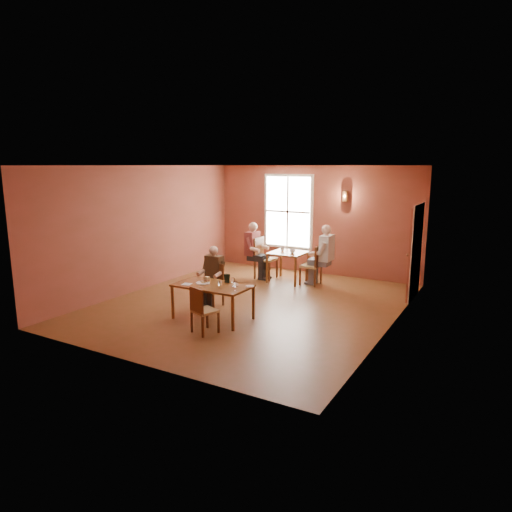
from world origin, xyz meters
The scene contains 29 objects.
ground centered at (0.00, 0.00, 0.00)m, with size 6.00×7.00×0.01m, color brown.
wall_back centered at (0.00, 3.50, 1.50)m, with size 6.00×0.04×3.00m, color brown.
wall_front centered at (0.00, -3.50, 1.50)m, with size 6.00×0.04×3.00m, color brown.
wall_left centered at (-3.00, 0.00, 1.50)m, with size 0.04×7.00×3.00m, color brown.
wall_right centered at (3.00, 0.00, 1.50)m, with size 0.04×7.00×3.00m, color brown.
ceiling centered at (0.00, 0.00, 3.00)m, with size 6.00×7.00×0.04m, color white.
window centered at (-0.80, 3.45, 1.70)m, with size 1.36×0.10×1.96m, color white.
door centered at (2.94, 2.30, 1.05)m, with size 0.12×1.04×2.10m, color maroon.
wall_sconce centered at (0.90, 3.40, 2.20)m, with size 0.16×0.16×0.28m, color brown.
main_table centered at (-0.18, -1.20, 0.35)m, with size 1.49×0.84×0.70m, color brown, non-canonical shape.
chair_diner_main centered at (-0.68, -0.55, 0.46)m, with size 0.41×0.41×0.92m, color #3D220F, non-canonical shape.
diner_main centered at (-0.68, -0.58, 0.62)m, with size 0.50×0.50×1.24m, color black, non-canonical shape.
chair_empty centered at (0.13, -1.91, 0.44)m, with size 0.39×0.39×0.87m, color brown, non-canonical shape.
plate_food centered at (-0.41, -1.22, 0.72)m, with size 0.28×0.28×0.04m, color silver.
sandwich centered at (-0.38, -1.11, 0.75)m, with size 0.08×0.08×0.10m, color tan.
goblet_a centered at (0.23, -1.11, 0.79)m, with size 0.07×0.07×0.18m, color white, non-canonical shape.
goblet_b centered at (0.45, -1.35, 0.79)m, with size 0.07×0.07×0.18m, color white, non-canonical shape.
goblet_c centered at (0.12, -1.39, 0.78)m, with size 0.07×0.07×0.16m, color white, non-canonical shape.
menu_stand centered at (-0.02, -0.93, 0.79)m, with size 0.11×0.05×0.18m, color black.
knife centered at (-0.25, -1.45, 0.70)m, with size 0.20×0.02×0.00m, color #B5B6C6.
napkin centered at (-0.65, -1.43, 0.70)m, with size 0.17×0.17×0.01m, color white.
side_plate centered at (0.52, -0.96, 0.71)m, with size 0.17×0.17×0.01m, color white.
second_table centered at (-0.20, 2.23, 0.39)m, with size 0.88×0.88×0.78m, color brown, non-canonical shape.
chair_diner_white centered at (0.45, 2.23, 0.51)m, with size 0.45×0.45×1.02m, color #532515, non-canonical shape.
diner_white centered at (0.48, 2.23, 0.75)m, with size 0.60×0.60×1.49m, color white, non-canonical shape.
chair_diner_maroon centered at (-0.85, 2.23, 0.55)m, with size 0.49×0.49×1.11m, color #5C2E1C, non-canonical shape.
diner_maroon centered at (-0.88, 2.23, 0.73)m, with size 0.58×0.58×1.46m, color maroon, non-canonical shape.
cup_a centered at (-0.04, 2.16, 0.83)m, with size 0.13×0.13×0.10m, color beige.
cup_b centered at (-0.40, 2.31, 0.83)m, with size 0.11×0.11×0.10m, color silver.
Camera 1 is at (4.84, -8.31, 3.01)m, focal length 32.00 mm.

